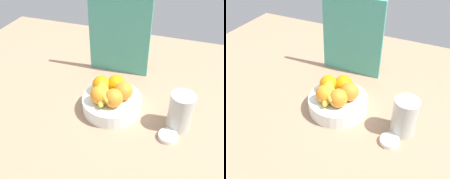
# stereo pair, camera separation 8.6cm
# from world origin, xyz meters

# --- Properties ---
(ground_plane) EXTENTS (1.80, 1.40, 0.03)m
(ground_plane) POSITION_xyz_m (0.00, 0.00, -0.01)
(ground_plane) COLOR #A47D61
(fruit_bowl) EXTENTS (0.23, 0.23, 0.06)m
(fruit_bowl) POSITION_xyz_m (0.02, -0.02, 0.03)
(fruit_bowl) COLOR white
(fruit_bowl) RESTS_ON ground_plane
(orange_front_left) EXTENTS (0.07, 0.07, 0.07)m
(orange_front_left) POSITION_xyz_m (0.07, -0.01, 0.09)
(orange_front_left) COLOR orange
(orange_front_left) RESTS_ON fruit_bowl
(orange_front_right) EXTENTS (0.07, 0.07, 0.07)m
(orange_front_right) POSITION_xyz_m (0.03, 0.02, 0.09)
(orange_front_right) COLOR orange
(orange_front_right) RESTS_ON fruit_bowl
(orange_center) EXTENTS (0.07, 0.07, 0.07)m
(orange_center) POSITION_xyz_m (-0.03, 0.00, 0.09)
(orange_center) COLOR orange
(orange_center) RESTS_ON fruit_bowl
(orange_back_left) EXTENTS (0.07, 0.07, 0.07)m
(orange_back_left) POSITION_xyz_m (-0.01, -0.06, 0.09)
(orange_back_left) COLOR orange
(orange_back_left) RESTS_ON fruit_bowl
(orange_back_right) EXTENTS (0.07, 0.07, 0.07)m
(orange_back_right) POSITION_xyz_m (0.04, -0.06, 0.09)
(orange_back_right) COLOR orange
(orange_back_right) RESTS_ON fruit_bowl
(banana_bunch) EXTENTS (0.12, 0.17, 0.06)m
(banana_bunch) POSITION_xyz_m (-0.01, -0.03, 0.09)
(banana_bunch) COLOR gold
(banana_bunch) RESTS_ON fruit_bowl
(cutting_board) EXTENTS (0.28, 0.02, 0.36)m
(cutting_board) POSITION_xyz_m (-0.04, 0.25, 0.18)
(cutting_board) COLOR teal
(cutting_board) RESTS_ON ground_plane
(thermos_tumbler) EXTENTS (0.09, 0.09, 0.15)m
(thermos_tumbler) POSITION_xyz_m (0.29, -0.04, 0.07)
(thermos_tumbler) COLOR #B8BEB7
(thermos_tumbler) RESTS_ON ground_plane
(jar_lid) EXTENTS (0.07, 0.07, 0.02)m
(jar_lid) POSITION_xyz_m (0.26, -0.11, 0.01)
(jar_lid) COLOR white
(jar_lid) RESTS_ON ground_plane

